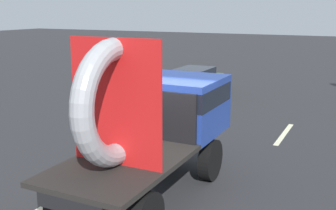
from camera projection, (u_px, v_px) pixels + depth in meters
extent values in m
plane|color=#28282B|center=(149.00, 192.00, 9.30)|extent=(120.00, 120.00, 0.00)
cylinder|color=black|center=(149.00, 149.00, 10.63)|extent=(0.28, 1.00, 1.00)
cylinder|color=black|center=(210.00, 160.00, 9.89)|extent=(0.28, 1.00, 1.00)
cylinder|color=black|center=(67.00, 200.00, 7.82)|extent=(0.28, 1.00, 1.00)
cube|color=black|center=(147.00, 156.00, 8.77)|extent=(1.30, 5.16, 0.25)
cube|color=navy|center=(179.00, 105.00, 9.97)|extent=(2.00, 2.00, 1.35)
cube|color=black|center=(178.00, 93.00, 9.86)|extent=(2.02, 1.90, 0.44)
cube|color=black|center=(122.00, 164.00, 7.86)|extent=(2.00, 3.16, 0.10)
cube|color=black|center=(159.00, 115.00, 9.06)|extent=(1.80, 0.08, 1.10)
torus|color=#9E9EA3|center=(115.00, 103.00, 7.45)|extent=(0.41, 2.36, 2.36)
cube|color=red|center=(115.00, 103.00, 7.45)|extent=(1.90, 0.03, 2.36)
cylinder|color=black|center=(191.00, 83.00, 21.38)|extent=(0.20, 0.59, 0.59)
cylinder|color=black|center=(217.00, 85.00, 20.75)|extent=(0.20, 0.59, 0.59)
cylinder|color=black|center=(170.00, 91.00, 19.21)|extent=(0.20, 0.59, 0.59)
cylinder|color=black|center=(198.00, 94.00, 18.59)|extent=(0.20, 0.59, 0.59)
cube|color=#33723F|center=(194.00, 83.00, 19.92)|extent=(1.66, 3.88, 0.51)
cube|color=black|center=(194.00, 73.00, 19.73)|extent=(1.50, 2.18, 0.46)
cube|color=beige|center=(190.00, 120.00, 15.27)|extent=(0.16, 2.90, 0.01)
cube|color=beige|center=(284.00, 134.00, 13.60)|extent=(0.16, 2.62, 0.01)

